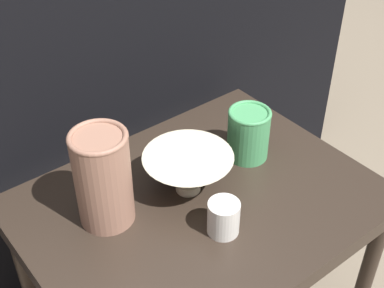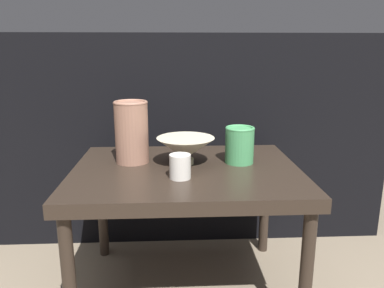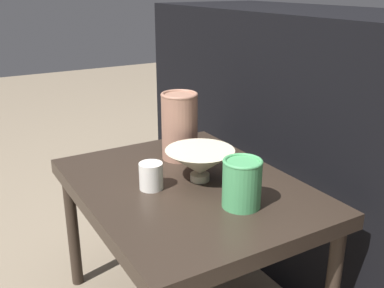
% 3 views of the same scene
% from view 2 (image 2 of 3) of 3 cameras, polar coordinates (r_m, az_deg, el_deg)
% --- Properties ---
extents(ground_plane, '(8.00, 8.00, 0.00)m').
position_cam_2_polar(ground_plane, '(1.36, -0.83, -21.06)').
color(ground_plane, '#7F705B').
extents(table, '(0.70, 0.54, 0.43)m').
position_cam_2_polar(table, '(1.18, -0.89, -5.73)').
color(table, '#2D231C').
rests_on(table, ground_plane).
extents(couch_backdrop, '(1.68, 0.50, 0.84)m').
position_cam_2_polar(couch_backdrop, '(1.72, -1.57, 2.09)').
color(couch_backdrop, black).
rests_on(couch_backdrop, ground_plane).
extents(bowl, '(0.18, 0.18, 0.09)m').
position_cam_2_polar(bowl, '(1.19, -0.76, -0.67)').
color(bowl, beige).
rests_on(bowl, table).
extents(vase_textured_left, '(0.11, 0.11, 0.20)m').
position_cam_2_polar(vase_textured_left, '(1.22, -9.19, 1.94)').
color(vase_textured_left, '#996B56').
rests_on(vase_textured_left, table).
extents(vase_colorful_right, '(0.09, 0.09, 0.12)m').
position_cam_2_polar(vase_colorful_right, '(1.21, 7.26, -0.04)').
color(vase_colorful_right, '#47995B').
rests_on(vase_colorful_right, table).
extents(cup, '(0.06, 0.06, 0.07)m').
position_cam_2_polar(cup, '(1.06, -1.82, -3.43)').
color(cup, silver).
rests_on(cup, table).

